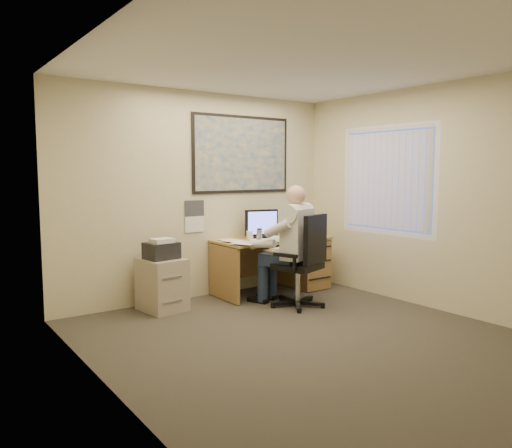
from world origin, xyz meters
TOP-DOWN VIEW (x-y plane):
  - room_shell at (0.00, 0.00)m, footprint 4.00×4.50m
  - desk at (1.23, 1.90)m, footprint 1.60×0.97m
  - world_map at (0.65, 2.23)m, footprint 1.56×0.03m
  - wall_calendar at (-0.10, 2.24)m, footprint 0.28×0.01m
  - window_blinds at (1.97, 0.80)m, footprint 0.06×1.40m
  - filing_cabinet at (-0.73, 1.92)m, footprint 0.51×0.59m
  - office_chair at (0.70, 1.06)m, footprint 0.86×0.86m
  - person at (0.72, 1.14)m, footprint 0.93×1.08m

SIDE VIEW (x-z plane):
  - office_chair at x=0.70m, z-range -0.24..0.91m
  - filing_cabinet at x=-0.73m, z-range -0.06..0.81m
  - desk at x=1.23m, z-range -0.12..1.01m
  - person at x=0.72m, z-range 0.00..1.50m
  - wall_calendar at x=-0.10m, z-range 0.87..1.29m
  - room_shell at x=0.00m, z-range 0.00..2.70m
  - window_blinds at x=1.97m, z-range 0.90..2.20m
  - world_map at x=0.65m, z-range 1.37..2.43m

